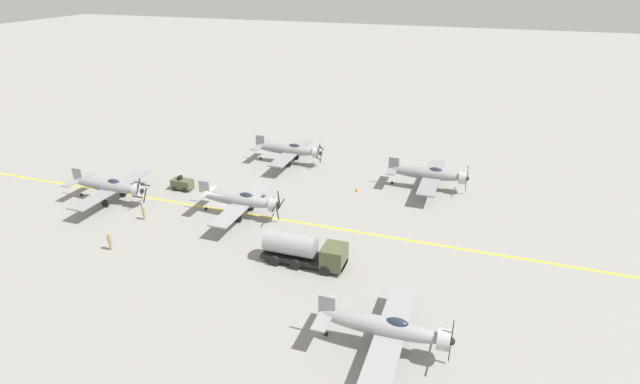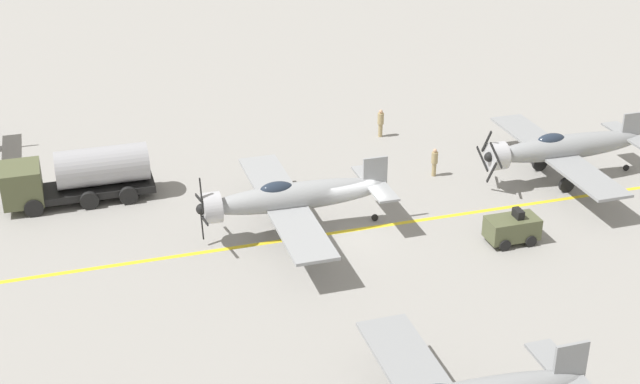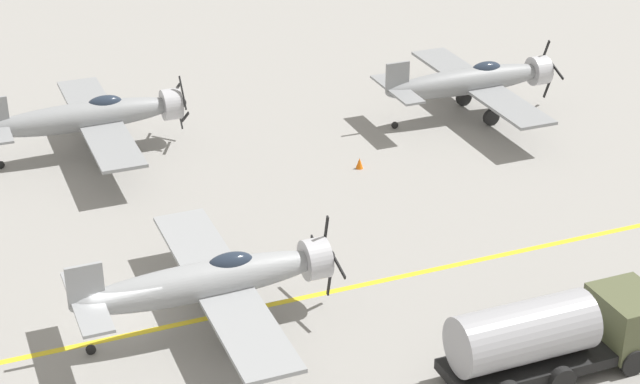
# 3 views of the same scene
# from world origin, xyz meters

# --- Properties ---
(ground_plane) EXTENTS (400.00, 400.00, 0.00)m
(ground_plane) POSITION_xyz_m (0.00, 0.00, 0.00)
(ground_plane) COLOR gray
(taxiway_stripe) EXTENTS (0.30, 160.00, 0.01)m
(taxiway_stripe) POSITION_xyz_m (0.00, 0.00, 0.00)
(taxiway_stripe) COLOR yellow
(taxiway_stripe) RESTS_ON ground
(airplane_far_right) EXTENTS (12.00, 9.98, 3.80)m
(airplane_far_right) POSITION_xyz_m (16.49, 22.97, 2.01)
(airplane_far_right) COLOR #929598
(airplane_far_right) RESTS_ON ground
(airplane_mid_left) EXTENTS (12.00, 9.98, 3.65)m
(airplane_mid_left) POSITION_xyz_m (-16.37, 2.12, 2.01)
(airplane_mid_left) COLOR gray
(airplane_mid_left) RESTS_ON ground
(airplane_mid_center) EXTENTS (12.00, 9.98, 3.76)m
(airplane_mid_center) POSITION_xyz_m (0.66, 3.19, 2.01)
(airplane_mid_center) COLOR #95979A
(airplane_mid_center) RESTS_ON ground
(airplane_near_center) EXTENTS (12.00, 9.98, 3.65)m
(airplane_near_center) POSITION_xyz_m (2.26, -13.18, 2.01)
(airplane_near_center) COLOR gray
(airplane_near_center) RESTS_ON ground
(airplane_far_left) EXTENTS (12.00, 9.98, 3.71)m
(airplane_far_left) POSITION_xyz_m (-13.68, 21.96, 2.01)
(airplane_far_left) COLOR gray
(airplane_far_left) RESTS_ON ground
(fuel_tanker) EXTENTS (2.68, 8.00, 2.98)m
(fuel_tanker) POSITION_xyz_m (7.62, 13.32, 1.51)
(fuel_tanker) COLOR black
(fuel_tanker) RESTS_ON ground
(tow_tractor) EXTENTS (1.57, 2.60, 1.79)m
(tow_tractor) POSITION_xyz_m (-3.49, -7.15, 0.79)
(tow_tractor) COLOR #515638
(tow_tractor) RESTS_ON ground
(ground_crew_walking) EXTENTS (0.40, 0.40, 1.83)m
(ground_crew_walking) POSITION_xyz_m (11.42, -5.69, 1.00)
(ground_crew_walking) COLOR tan
(ground_crew_walking) RESTS_ON ground
(ground_crew_inspecting) EXTENTS (0.37, 0.37, 1.71)m
(ground_crew_inspecting) POSITION_xyz_m (4.91, -6.59, 0.93)
(ground_crew_inspecting) COLOR tan
(ground_crew_inspecting) RESTS_ON ground
(traffic_cone) EXTENTS (0.36, 0.36, 0.55)m
(traffic_cone) POSITION_xyz_m (-9.89, 13.70, 0.28)
(traffic_cone) COLOR orange
(traffic_cone) RESTS_ON ground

